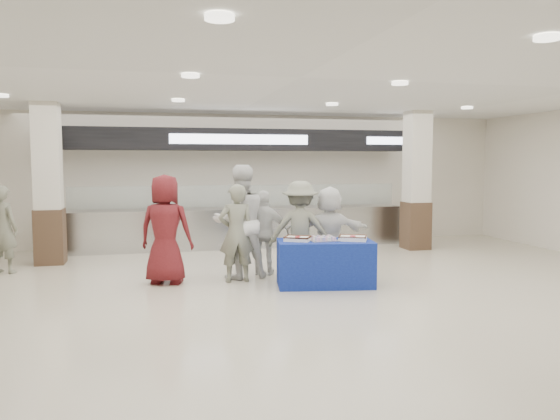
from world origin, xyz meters
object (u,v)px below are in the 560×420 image
object	(u,v)px
soldier_a	(236,233)
chef_tall	(240,222)
display_table	(325,263)
civilian_white	(329,231)
soldier_bg	(3,229)
chef_short	(264,233)
sheet_cake_right	(353,238)
cupcake_tray	(324,239)
sheet_cake_left	(298,238)
soldier_b	(300,230)
civilian_maroon	(166,229)

from	to	relation	value
soldier_a	chef_tall	bearing A→B (deg)	-114.02
display_table	civilian_white	world-z (taller)	civilian_white
soldier_a	soldier_bg	xyz separation A→B (m)	(-4.03, 1.72, -0.02)
civilian_white	chef_short	bearing A→B (deg)	-14.54
chef_short	sheet_cake_right	bearing A→B (deg)	156.67
chef_tall	civilian_white	distance (m)	1.58
sheet_cake_right	cupcake_tray	distance (m)	0.48
sheet_cake_right	chef_tall	bearing A→B (deg)	149.10
sheet_cake_right	sheet_cake_left	bearing A→B (deg)	168.84
display_table	sheet_cake_left	xyz separation A→B (m)	(-0.45, 0.08, 0.42)
display_table	soldier_a	xyz separation A→B (m)	(-1.37, 0.64, 0.46)
soldier_a	chef_short	distance (m)	0.75
chef_tall	soldier_b	distance (m)	1.06
civilian_maroon	soldier_bg	distance (m)	3.27
chef_short	civilian_white	bearing A→B (deg)	-179.57
soldier_b	chef_tall	bearing A→B (deg)	5.89
sheet_cake_right	chef_short	xyz separation A→B (m)	(-1.23, 1.20, -0.03)
civilian_white	soldier_b	bearing A→B (deg)	5.78
civilian_maroon	civilian_white	xyz separation A→B (m)	(2.84, -0.08, -0.11)
display_table	sheet_cake_right	size ratio (longest dim) A/B	2.83
sheet_cake_right	chef_short	world-z (taller)	chef_short
soldier_a	chef_short	bearing A→B (deg)	-143.67
sheet_cake_right	chef_tall	world-z (taller)	chef_tall
sheet_cake_right	soldier_bg	distance (m)	6.34
sheet_cake_left	sheet_cake_right	size ratio (longest dim) A/B	0.92
sheet_cake_right	soldier_a	bearing A→B (deg)	158.04
sheet_cake_right	chef_tall	xyz separation A→B (m)	(-1.70, 1.02, 0.20)
sheet_cake_right	civilian_maroon	distance (m)	3.11
cupcake_tray	chef_short	distance (m)	1.35
soldier_b	civilian_white	xyz separation A→B (m)	(0.53, -0.00, -0.05)
civilian_maroon	soldier_b	world-z (taller)	civilian_maroon
civilian_white	civilian_maroon	bearing A→B (deg)	4.19
soldier_a	civilian_white	bearing A→B (deg)	-179.94
chef_short	soldier_bg	bearing A→B (deg)	5.62
display_table	sheet_cake_left	world-z (taller)	sheet_cake_left
civilian_maroon	civilian_white	distance (m)	2.84
display_table	sheet_cake_right	world-z (taller)	sheet_cake_right
sheet_cake_left	civilian_white	bearing A→B (deg)	39.61
soldier_bg	display_table	bearing A→B (deg)	-176.49
cupcake_tray	civilian_white	size ratio (longest dim) A/B	0.29
cupcake_tray	soldier_b	xyz separation A→B (m)	(-0.20, 0.72, 0.07)
display_table	chef_short	world-z (taller)	chef_short
civilian_maroon	soldier_b	xyz separation A→B (m)	(2.31, -0.08, -0.06)
cupcake_tray	sheet_cake_right	bearing A→B (deg)	-8.92
sheet_cake_right	soldier_bg	bearing A→B (deg)	157.25
display_table	soldier_bg	xyz separation A→B (m)	(-5.40, 2.36, 0.44)
soldier_a	sheet_cake_right	bearing A→B (deg)	156.06
civilian_maroon	soldier_a	xyz separation A→B (m)	(1.17, -0.14, -0.08)
sheet_cake_left	soldier_a	size ratio (longest dim) A/B	0.30
soldier_b	display_table	bearing A→B (deg)	126.34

